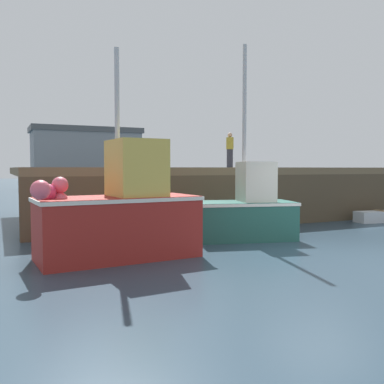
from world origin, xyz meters
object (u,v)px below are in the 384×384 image
Objects in this scene: rowboat at (380,216)px; dockworker at (230,150)px; fishing_boat_near_right at (246,211)px; mooring_buoy_foreground at (68,246)px; fishing_boat_near_left at (120,214)px.

rowboat is 7.23m from dockworker.
mooring_buoy_foreground is (-4.85, -0.71, -0.46)m from fishing_boat_near_right.
fishing_boat_near_left is 1.27m from mooring_buoy_foreground.
fishing_boat_near_left is at bearing -12.07° from mooring_buoy_foreground.
dockworker reaches higher than mooring_buoy_foreground.
fishing_boat_near_right is at bearing 14.02° from fishing_boat_near_left.
fishing_boat_near_left reaches higher than mooring_buoy_foreground.
dockworker is (3.69, 7.33, 2.01)m from fishing_boat_near_right.
fishing_boat_near_right is 8.45m from dockworker.
rowboat is 2.80× the size of mooring_buoy_foreground.
fishing_boat_near_right reaches higher than fishing_boat_near_left.
fishing_boat_near_left is 10.44m from rowboat.
mooring_buoy_foreground is (-8.54, -8.04, -2.48)m from dockworker.
fishing_boat_near_left reaches higher than rowboat.
fishing_boat_near_right is at bearing 8.37° from mooring_buoy_foreground.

